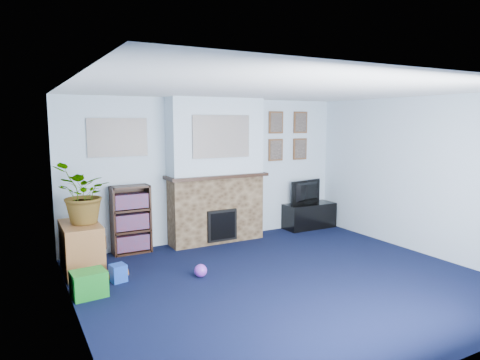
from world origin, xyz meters
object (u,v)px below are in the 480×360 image
sideboard (81,247)px  bookshelf (131,221)px  tv_stand (309,216)px  television (309,192)px

sideboard → bookshelf: bearing=33.1°
tv_stand → sideboard: (-4.19, -0.45, 0.12)m
tv_stand → television: television is taller
tv_stand → television: size_ratio=1.31×
television → sideboard: size_ratio=0.89×
television → bookshelf: (-3.38, 0.06, -0.19)m
tv_stand → bookshelf: bearing=178.7°
tv_stand → sideboard: 4.22m
television → tv_stand: bearing=79.1°
tv_stand → television: bearing=90.0°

